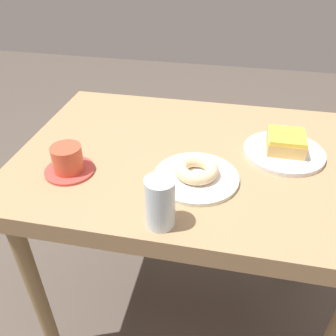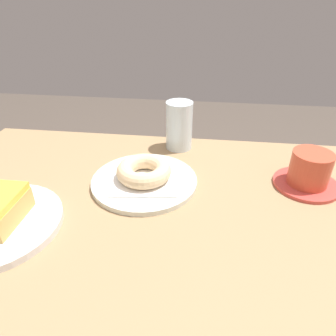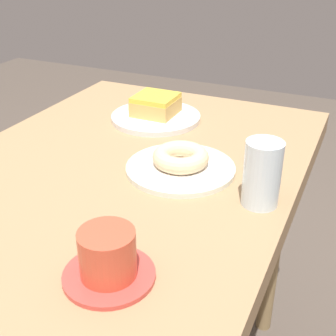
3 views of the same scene
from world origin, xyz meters
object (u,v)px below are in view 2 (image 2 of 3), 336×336
(plate_sugar_ring, at_px, (144,181))
(coffee_cup, at_px, (309,171))
(water_glass, at_px, (179,126))
(donut_sugar_ring, at_px, (144,171))

(plate_sugar_ring, distance_m, coffee_cup, 0.34)
(water_glass, bearing_deg, plate_sugar_ring, -107.53)
(water_glass, height_order, coffee_cup, water_glass)
(water_glass, bearing_deg, coffee_cup, -26.98)
(plate_sugar_ring, bearing_deg, coffee_cup, 5.77)
(plate_sugar_ring, xyz_separation_m, water_glass, (0.06, 0.18, 0.06))
(plate_sugar_ring, relative_size, coffee_cup, 1.68)
(donut_sugar_ring, distance_m, water_glass, 0.19)
(coffee_cup, bearing_deg, donut_sugar_ring, -174.23)
(water_glass, distance_m, coffee_cup, 0.32)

